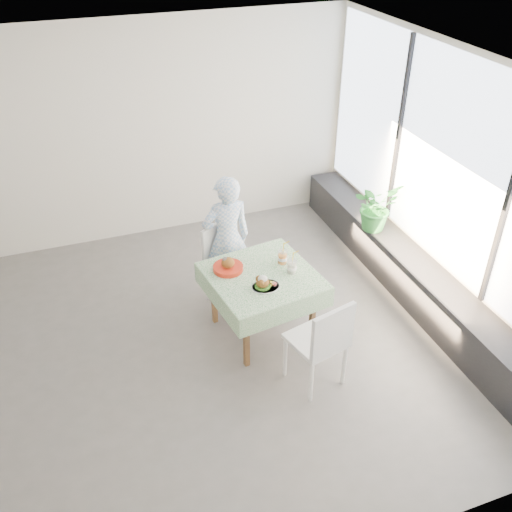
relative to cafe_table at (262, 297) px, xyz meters
name	(u,v)px	position (x,y,z in m)	size (l,w,h in m)	color
floor	(176,352)	(-0.95, -0.01, -0.46)	(6.00, 6.00, 0.00)	#5B5956
ceiling	(147,79)	(-0.95, -0.01, 2.34)	(6.00, 6.00, 0.00)	white
wall_back	(120,137)	(-0.95, 2.49, 0.94)	(6.00, 0.02, 2.80)	silver
wall_front	(261,459)	(-0.95, -2.51, 0.94)	(6.00, 0.02, 2.80)	silver
wall_right	(446,185)	(2.05, -0.01, 0.94)	(0.02, 5.00, 2.80)	silver
window_pane	(448,163)	(2.02, -0.01, 1.19)	(0.01, 4.80, 2.18)	#D1E0F9
window_ledge	(413,278)	(1.85, -0.01, -0.21)	(0.40, 4.80, 0.50)	black
cafe_table	(262,297)	(0.00, 0.00, 0.00)	(1.17, 1.17, 0.74)	brown
chair_far	(229,277)	(-0.15, 0.68, -0.18)	(0.60, 0.60, 0.92)	white
chair_near	(316,357)	(0.23, -0.85, -0.16)	(0.56, 0.56, 0.99)	white
diner	(227,239)	(-0.14, 0.74, 0.30)	(0.55, 0.36, 1.52)	#8EB7E4
main_dish	(264,284)	(-0.06, -0.21, 0.33)	(0.28, 0.28, 0.14)	white
juice_cup_orange	(282,258)	(0.27, 0.13, 0.35)	(0.10, 0.10, 0.29)	white
juice_cup_lemonade	(292,267)	(0.29, -0.06, 0.35)	(0.10, 0.10, 0.29)	white
second_dish	(228,266)	(-0.30, 0.20, 0.32)	(0.31, 0.31, 0.15)	red
potted_plant	(376,206)	(1.74, 0.78, 0.34)	(0.54, 0.47, 0.60)	#28783A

